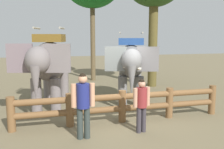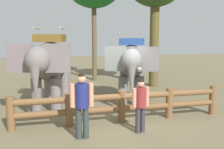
{
  "view_description": "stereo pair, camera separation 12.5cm",
  "coord_description": "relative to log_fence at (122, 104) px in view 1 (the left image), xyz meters",
  "views": [
    {
      "loc": [
        -2.43,
        -7.83,
        2.75
      ],
      "look_at": [
        0.0,
        0.97,
        1.4
      ],
      "focal_mm": 39.79,
      "sensor_mm": 36.0,
      "label": 1
    },
    {
      "loc": [
        -2.31,
        -7.87,
        2.75
      ],
      "look_at": [
        0.0,
        0.97,
        1.4
      ],
      "focal_mm": 39.79,
      "sensor_mm": 36.0,
      "label": 2
    }
  ],
  "objects": [
    {
      "name": "ground_plane",
      "position": [
        0.0,
        0.3,
        -0.61
      ],
      "size": [
        60.0,
        60.0,
        0.0
      ],
      "primitive_type": "plane",
      "color": "#6F6246"
    },
    {
      "name": "elephant_near_left",
      "position": [
        -2.24,
        2.3,
        1.17
      ],
      "size": [
        2.43,
        3.78,
        3.16
      ],
      "color": "slate",
      "rests_on": "ground"
    },
    {
      "name": "log_fence",
      "position": [
        0.0,
        0.0,
        0.0
      ],
      "size": [
        7.08,
        0.31,
        1.05
      ],
      "color": "brown",
      "rests_on": "ground"
    },
    {
      "name": "elephant_center",
      "position": [
        1.11,
        2.31,
        1.08
      ],
      "size": [
        2.46,
        3.58,
        3.0
      ],
      "color": "slate",
      "rests_on": "ground"
    },
    {
      "name": "tourist_man_in_blue",
      "position": [
        -1.45,
        -1.04,
        0.45
      ],
      "size": [
        0.65,
        0.36,
        1.82
      ],
      "color": "#2E3735",
      "rests_on": "ground"
    },
    {
      "name": "tourist_woman_in_black",
      "position": [
        0.25,
        -1.03,
        0.31
      ],
      "size": [
        0.55,
        0.37,
        1.58
      ],
      "color": "#363137",
      "rests_on": "ground"
    }
  ]
}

